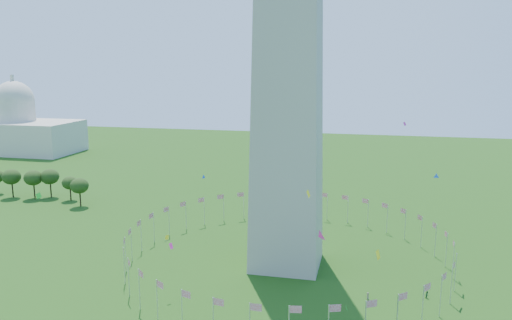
{
  "coord_description": "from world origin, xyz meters",
  "views": [
    {
      "loc": [
        19.15,
        -68.96,
        50.2
      ],
      "look_at": [
        -4.55,
        35.0,
        29.72
      ],
      "focal_mm": 35.0,
      "sensor_mm": 36.0,
      "label": 1
    }
  ],
  "objects": [
    {
      "name": "tree_line_west",
      "position": [
        -108.45,
        90.39,
        5.44
      ],
      "size": [
        55.75,
        15.5,
        12.8
      ],
      "color": "#2C4C19",
      "rests_on": "ground"
    },
    {
      "name": "flag_ring",
      "position": [
        -0.0,
        50.0,
        4.5
      ],
      "size": [
        80.24,
        80.24,
        9.0
      ],
      "color": "silver",
      "rests_on": "ground"
    },
    {
      "name": "kites_aloft",
      "position": [
        14.36,
        18.14,
        18.93
      ],
      "size": [
        99.71,
        81.21,
        32.57
      ],
      "color": "#CC2699",
      "rests_on": "ground"
    },
    {
      "name": "capitol_building",
      "position": [
        -180.0,
        180.0,
        23.0
      ],
      "size": [
        70.0,
        35.0,
        46.0
      ],
      "primitive_type": null,
      "color": "beige",
      "rests_on": "ground"
    }
  ]
}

